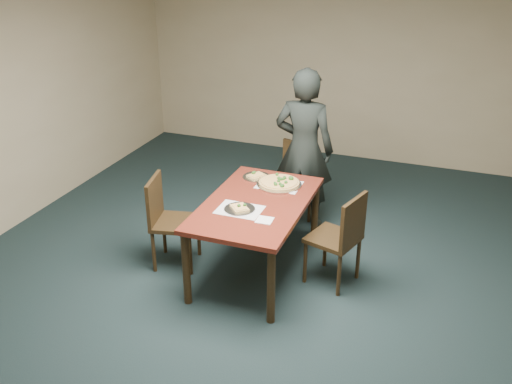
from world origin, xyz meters
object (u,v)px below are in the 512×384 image
(chair_right, at_px, (341,235))
(diner, at_px, (304,149))
(chair_left, at_px, (167,216))
(pizza_pan, at_px, (279,183))
(slice_plate_far, at_px, (256,176))
(dining_table, at_px, (256,211))
(slice_plate_near, at_px, (240,208))
(chair_far, at_px, (292,179))

(chair_right, bearing_deg, diner, -130.72)
(chair_left, relative_size, pizza_pan, 2.06)
(diner, relative_size, slice_plate_far, 6.31)
(dining_table, height_order, slice_plate_near, slice_plate_near)
(chair_left, distance_m, pizza_pan, 1.14)
(diner, xyz_separation_m, slice_plate_far, (-0.32, -0.59, -0.12))
(dining_table, bearing_deg, slice_plate_near, -111.70)
(dining_table, distance_m, slice_plate_near, 0.24)
(diner, relative_size, slice_plate_near, 6.31)
(diner, xyz_separation_m, pizza_pan, (-0.05, -0.69, -0.11))
(diner, bearing_deg, slice_plate_near, 80.54)
(chair_left, xyz_separation_m, slice_plate_far, (0.67, 0.68, 0.25))
(chair_far, relative_size, slice_plate_near, 3.25)
(chair_far, height_order, slice_plate_near, chair_far)
(dining_table, bearing_deg, chair_far, 89.90)
(chair_right, relative_size, diner, 0.51)
(chair_far, bearing_deg, pizza_pan, -63.10)
(chair_left, relative_size, chair_right, 1.00)
(dining_table, bearing_deg, pizza_pan, 79.12)
(chair_far, xyz_separation_m, chair_left, (-0.86, -1.28, 0.00))
(diner, height_order, pizza_pan, diner)
(pizza_pan, height_order, slice_plate_near, pizza_pan)
(chair_right, distance_m, slice_plate_far, 1.11)
(pizza_pan, bearing_deg, chair_far, 96.62)
(chair_left, height_order, chair_right, same)
(dining_table, distance_m, slice_plate_far, 0.57)
(dining_table, xyz_separation_m, pizza_pan, (0.08, 0.43, 0.12))
(dining_table, xyz_separation_m, chair_right, (0.79, 0.08, -0.14))
(dining_table, xyz_separation_m, slice_plate_near, (-0.08, -0.20, 0.11))
(diner, bearing_deg, pizza_pan, 85.72)
(chair_right, height_order, slice_plate_near, chair_right)
(dining_table, relative_size, chair_far, 1.65)
(dining_table, xyz_separation_m, chair_left, (-0.86, -0.15, -0.14))
(dining_table, height_order, chair_right, chair_right)
(chair_left, bearing_deg, dining_table, -92.90)
(chair_far, bearing_deg, chair_right, -32.81)
(slice_plate_far, bearing_deg, pizza_pan, -19.17)
(chair_far, xyz_separation_m, chair_right, (0.79, -1.05, 0.00))
(slice_plate_near, height_order, slice_plate_far, slice_plate_near)
(slice_plate_near, bearing_deg, slice_plate_far, 98.76)
(slice_plate_near, bearing_deg, diner, 81.01)
(chair_right, height_order, pizza_pan, chair_right)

